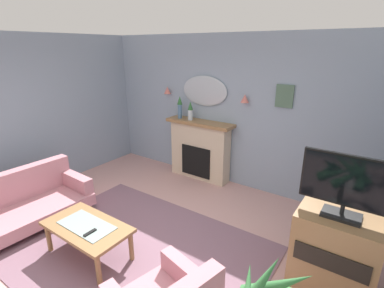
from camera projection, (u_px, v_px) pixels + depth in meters
name	position (u px, v px, depth m)	size (l,w,h in m)	color
floor	(123.00, 264.00, 3.54)	(6.40, 6.42, 0.10)	#C6938E
wall_back	(232.00, 112.00, 5.23)	(6.40, 0.10, 2.73)	#8C9EB2
patterned_rug	(135.00, 251.00, 3.68)	(3.20, 2.40, 0.01)	#7F5B6B
fireplace	(200.00, 150.00, 5.61)	(1.36, 0.36, 1.16)	beige
mantel_vase_centre	(180.00, 106.00, 5.57)	(0.10, 0.10, 0.43)	#4C7093
mantel_vase_right	(190.00, 110.00, 5.45)	(0.10, 0.10, 0.36)	silver
wall_mirror	(204.00, 91.00, 5.35)	(0.96, 0.06, 0.56)	#B2BCC6
wall_sconce_left	(167.00, 90.00, 5.79)	(0.14, 0.14, 0.14)	#D17066
wall_sconce_right	(245.00, 98.00, 4.87)	(0.14, 0.14, 0.14)	#D17066
framed_picture	(285.00, 96.00, 4.54)	(0.28, 0.03, 0.36)	#4C6B56
coffee_table	(87.00, 229.00, 3.49)	(1.10, 0.60, 0.45)	olive
tv_remote	(90.00, 233.00, 3.32)	(0.04, 0.16, 0.02)	black
floral_couch	(24.00, 203.00, 4.21)	(0.92, 1.75, 0.76)	#B77A84
tv_cabinet	(334.00, 253.00, 3.00)	(0.80, 0.57, 0.90)	olive
tv_flatscreen	(347.00, 185.00, 2.73)	(0.84, 0.24, 0.65)	black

